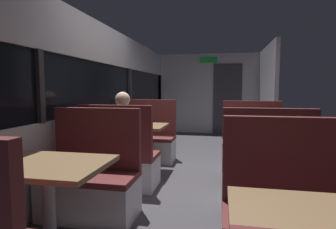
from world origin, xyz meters
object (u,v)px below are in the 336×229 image
object	(u,v)px
dining_table_near_window	(48,176)
bench_rear_aisle_facing_entry	(252,149)
bench_rear_aisle_facing_end	(265,176)
bench_near_window_facing_entry	(91,184)
dining_table_rear_aisle	(258,137)
bench_mid_window_facing_end	(121,163)
dining_table_mid_window	(137,131)
coffee_cup_primary	(138,123)
seated_passenger	(122,146)
bench_mid_window_facing_entry	(148,142)

from	to	relation	value
dining_table_near_window	bench_rear_aisle_facing_entry	world-z (taller)	bench_rear_aisle_facing_entry
bench_rear_aisle_facing_end	bench_rear_aisle_facing_entry	xyz separation A→B (m)	(0.00, 1.40, 0.00)
bench_near_window_facing_entry	dining_table_rear_aisle	size ratio (longest dim) A/B	1.22
bench_mid_window_facing_end	dining_table_mid_window	bearing A→B (deg)	90.00
bench_rear_aisle_facing_end	dining_table_mid_window	bearing A→B (deg)	153.32
dining_table_mid_window	bench_rear_aisle_facing_end	xyz separation A→B (m)	(1.79, -0.90, -0.31)
dining_table_rear_aisle	coffee_cup_primary	xyz separation A→B (m)	(-1.72, 0.08, 0.15)
dining_table_near_window	bench_rear_aisle_facing_entry	bearing A→B (deg)	56.78
bench_near_window_facing_entry	dining_table_rear_aisle	bearing A→B (deg)	36.69
bench_rear_aisle_facing_entry	dining_table_near_window	bearing A→B (deg)	-123.22
bench_mid_window_facing_end	bench_rear_aisle_facing_end	xyz separation A→B (m)	(1.79, -0.20, 0.00)
bench_near_window_facing_entry	seated_passenger	world-z (taller)	seated_passenger
dining_table_mid_window	seated_passenger	xyz separation A→B (m)	(0.00, -0.63, -0.10)
dining_table_near_window	bench_rear_aisle_facing_entry	distance (m)	3.28
dining_table_mid_window	bench_mid_window_facing_entry	size ratio (longest dim) A/B	0.82
dining_table_mid_window	seated_passenger	size ratio (longest dim) A/B	0.71
bench_near_window_facing_entry	seated_passenger	distance (m)	0.93
bench_near_window_facing_entry	bench_mid_window_facing_end	xyz separation A→B (m)	(0.00, 0.83, 0.00)
bench_mid_window_facing_entry	dining_table_rear_aisle	distance (m)	2.03
dining_table_near_window	bench_near_window_facing_entry	world-z (taller)	bench_near_window_facing_entry
dining_table_rear_aisle	bench_rear_aisle_facing_entry	bearing A→B (deg)	90.00
bench_mid_window_facing_entry	coffee_cup_primary	distance (m)	0.94
dining_table_rear_aisle	coffee_cup_primary	bearing A→B (deg)	177.49
bench_mid_window_facing_entry	bench_mid_window_facing_end	bearing A→B (deg)	-90.00
dining_table_near_window	bench_mid_window_facing_end	distance (m)	1.57
bench_mid_window_facing_entry	coffee_cup_primary	bearing A→B (deg)	-85.25
bench_mid_window_facing_entry	dining_table_rear_aisle	bearing A→B (deg)	-26.68
bench_near_window_facing_entry	bench_rear_aisle_facing_entry	world-z (taller)	same
bench_near_window_facing_entry	dining_table_rear_aisle	world-z (taller)	bench_near_window_facing_entry
dining_table_rear_aisle	bench_rear_aisle_facing_entry	size ratio (longest dim) A/B	0.82
bench_mid_window_facing_entry	bench_rear_aisle_facing_entry	xyz separation A→B (m)	(1.79, -0.20, 0.00)
bench_mid_window_facing_entry	bench_rear_aisle_facing_entry	size ratio (longest dim) A/B	1.00
bench_rear_aisle_facing_end	bench_rear_aisle_facing_entry	world-z (taller)	same
bench_near_window_facing_entry	seated_passenger	bearing A→B (deg)	90.00
bench_near_window_facing_entry	dining_table_mid_window	size ratio (longest dim) A/B	1.22
seated_passenger	bench_rear_aisle_facing_entry	bearing A→B (deg)	32.18
dining_table_near_window	bench_mid_window_facing_entry	distance (m)	2.95
bench_near_window_facing_entry	dining_table_rear_aisle	distance (m)	2.25
bench_mid_window_facing_end	bench_rear_aisle_facing_end	distance (m)	1.80
bench_rear_aisle_facing_end	coffee_cup_primary	distance (m)	1.94
dining_table_rear_aisle	dining_table_near_window	bearing A→B (deg)	-131.36
dining_table_mid_window	bench_mid_window_facing_entry	bearing A→B (deg)	90.00
dining_table_mid_window	bench_mid_window_facing_end	xyz separation A→B (m)	(0.00, -0.70, -0.31)
bench_mid_window_facing_end	dining_table_rear_aisle	xyz separation A→B (m)	(1.79, 0.50, 0.31)
bench_near_window_facing_entry	bench_mid_window_facing_end	distance (m)	0.83
dining_table_near_window	bench_rear_aisle_facing_end	size ratio (longest dim) A/B	0.82
dining_table_near_window	coffee_cup_primary	bearing A→B (deg)	88.14
bench_mid_window_facing_entry	bench_near_window_facing_entry	bearing A→B (deg)	-90.00
bench_mid_window_facing_end	dining_table_near_window	bearing A→B (deg)	-90.00
bench_rear_aisle_facing_end	coffee_cup_primary	bearing A→B (deg)	155.77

